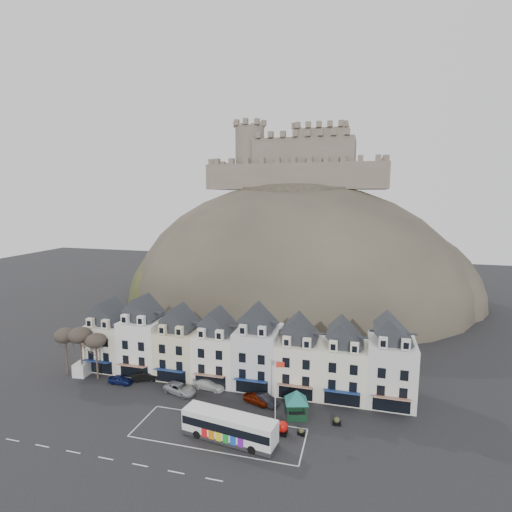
{
  "coord_description": "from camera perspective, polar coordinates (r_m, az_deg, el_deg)",
  "views": [
    {
      "loc": [
        19.02,
        -43.39,
        30.51
      ],
      "look_at": [
        0.84,
        24.0,
        19.74
      ],
      "focal_mm": 28.0,
      "sensor_mm": 36.0,
      "label": 1
    }
  ],
  "objects": [
    {
      "name": "coach_bay_markings",
      "position": [
        56.68,
        -5.31,
        -23.84
      ],
      "size": [
        22.0,
        7.5,
        0.01
      ],
      "primitive_type": "cube",
      "color": "silver",
      "rests_on": "ground"
    },
    {
      "name": "bus",
      "position": [
        54.25,
        -3.85,
        -23.06
      ],
      "size": [
        12.55,
        4.65,
        3.46
      ],
      "rotation": [
        0.0,
        0.0,
        -0.15
      ],
      "color": "#262628",
      "rests_on": "ground"
    },
    {
      "name": "flagpole",
      "position": [
        56.72,
        2.89,
        -18.06
      ],
      "size": [
        1.21,
        0.39,
        8.61
      ],
      "rotation": [
        0.0,
        0.0,
        0.27
      ],
      "color": "silver",
      "rests_on": "ground"
    },
    {
      "name": "ground",
      "position": [
        56.35,
        -7.89,
        -24.1
      ],
      "size": [
        300.0,
        300.0,
        0.0
      ],
      "primitive_type": "plane",
      "color": "black",
      "rests_on": "ground"
    },
    {
      "name": "townhouse_terrace",
      "position": [
        67.19,
        -2.42,
        -13.27
      ],
      "size": [
        54.4,
        9.35,
        11.8
      ],
      "color": "beige",
      "rests_on": "ground"
    },
    {
      "name": "castle",
      "position": [
        121.14,
        6.43,
        13.3
      ],
      "size": [
        50.2,
        22.2,
        22.0
      ],
      "color": "#655A4D",
      "rests_on": "ground"
    },
    {
      "name": "bus_shelter",
      "position": [
        58.41,
        5.79,
        -19.3
      ],
      "size": [
        5.98,
        5.98,
        3.96
      ],
      "rotation": [
        0.0,
        0.0,
        0.29
      ],
      "color": "black",
      "rests_on": "ground"
    },
    {
      "name": "car_maroon",
      "position": [
        62.47,
        0.08,
        -19.73
      ],
      "size": [
        4.43,
        2.95,
        1.4
      ],
      "primitive_type": "imported",
      "rotation": [
        0.0,
        0.0,
        1.23
      ],
      "color": "#5A1305",
      "rests_on": "ground"
    },
    {
      "name": "castle_hill",
      "position": [
        117.73,
        5.94,
        -6.25
      ],
      "size": [
        100.0,
        76.0,
        68.0
      ],
      "color": "#322D27",
      "rests_on": "ground"
    },
    {
      "name": "planter_west",
      "position": [
        56.09,
        6.48,
        -23.7
      ],
      "size": [
        1.03,
        0.73,
        0.93
      ],
      "rotation": [
        0.0,
        0.0,
        -0.31
      ],
      "color": "black",
      "rests_on": "ground"
    },
    {
      "name": "white_van",
      "position": [
        77.43,
        -23.1,
        -14.27
      ],
      "size": [
        2.5,
        5.04,
        2.23
      ],
      "rotation": [
        0.0,
        0.0,
        0.08
      ],
      "color": "silver",
      "rests_on": "ground"
    },
    {
      "name": "tree_left_mid",
      "position": [
        73.97,
        -23.85,
        -10.34
      ],
      "size": [
        3.78,
        3.78,
        8.64
      ],
      "color": "#382C23",
      "rests_on": "ground"
    },
    {
      "name": "tree_left_far",
      "position": [
        75.94,
        -25.63,
        -10.24
      ],
      "size": [
        3.61,
        3.61,
        8.24
      ],
      "color": "#382C23",
      "rests_on": "ground"
    },
    {
      "name": "planter_east",
      "position": [
        58.68,
        11.46,
        -22.13
      ],
      "size": [
        1.16,
        0.79,
        1.13
      ],
      "rotation": [
        0.0,
        0.0,
        0.06
      ],
      "color": "black",
      "rests_on": "ground"
    },
    {
      "name": "car_white",
      "position": [
        66.83,
        -6.73,
        -17.71
      ],
      "size": [
        5.57,
        2.8,
        1.55
      ],
      "primitive_type": "imported",
      "rotation": [
        0.0,
        0.0,
        1.45
      ],
      "color": "white",
      "rests_on": "ground"
    },
    {
      "name": "car_charcoal",
      "position": [
        62.33,
        1.25,
        -19.8
      ],
      "size": [
        4.53,
        3.16,
        1.42
      ],
      "primitive_type": "imported",
      "rotation": [
        0.0,
        0.0,
        1.14
      ],
      "color": "black",
      "rests_on": "ground"
    },
    {
      "name": "red_buoy",
      "position": [
        55.81,
        3.79,
        -23.28
      ],
      "size": [
        1.45,
        1.45,
        1.79
      ],
      "rotation": [
        0.0,
        0.0,
        -0.03
      ],
      "color": "black",
      "rests_on": "ground"
    },
    {
      "name": "tree_left_near",
      "position": [
        72.41,
        -21.93,
        -11.21
      ],
      "size": [
        3.43,
        3.43,
        7.84
      ],
      "color": "#382C23",
      "rests_on": "ground"
    },
    {
      "name": "car_silver",
      "position": [
        66.22,
        -10.8,
        -18.11
      ],
      "size": [
        5.75,
        3.79,
        1.49
      ],
      "primitive_type": "imported",
      "rotation": [
        0.0,
        0.0,
        1.3
      ],
      "color": "#9C9FA3",
      "rests_on": "ground"
    },
    {
      "name": "car_navy",
      "position": [
        71.46,
        -18.8,
        -16.4
      ],
      "size": [
        4.01,
        1.66,
        1.36
      ],
      "primitive_type": "imported",
      "rotation": [
        0.0,
        0.0,
        1.56
      ],
      "color": "#0E1749",
      "rests_on": "ground"
    },
    {
      "name": "car_black",
      "position": [
        71.39,
        -15.41,
        -16.2
      ],
      "size": [
        4.82,
        3.25,
        1.5
      ],
      "primitive_type": "imported",
      "rotation": [
        0.0,
        0.0,
        1.97
      ],
      "color": "black",
      "rests_on": "ground"
    }
  ]
}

